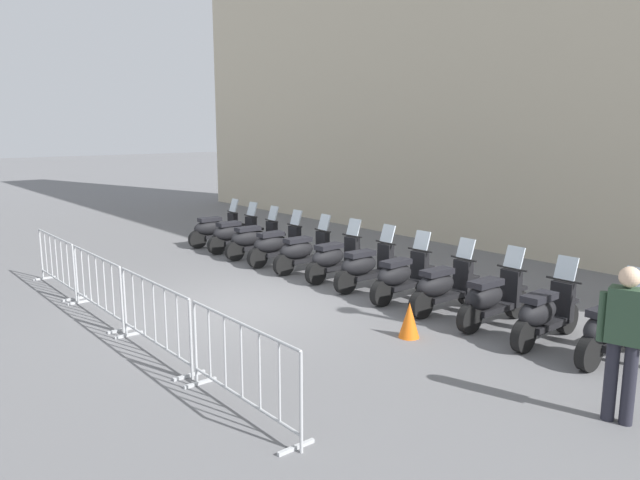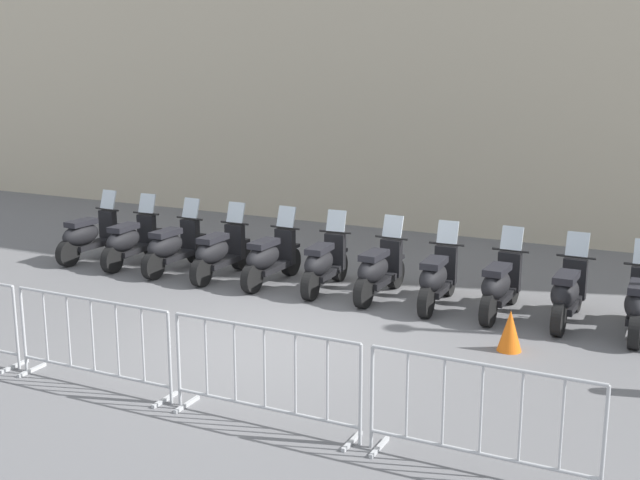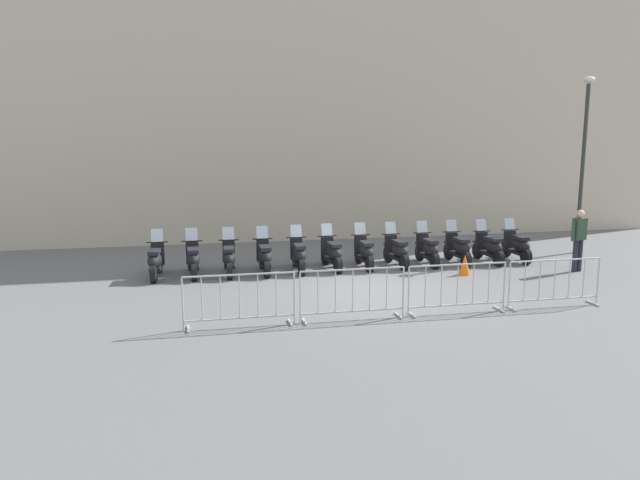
# 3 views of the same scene
# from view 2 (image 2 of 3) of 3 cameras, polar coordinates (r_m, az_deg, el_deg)

# --- Properties ---
(ground_plane) EXTENTS (120.00, 120.00, 0.00)m
(ground_plane) POSITION_cam_2_polar(r_m,az_deg,el_deg) (11.11, -3.38, -7.17)
(ground_plane) COLOR slate
(motorcycle_0) EXTENTS (0.56, 1.73, 1.24)m
(motorcycle_0) POSITION_cam_2_polar(r_m,az_deg,el_deg) (15.94, -15.64, 0.25)
(motorcycle_0) COLOR black
(motorcycle_0) RESTS_ON ground
(motorcycle_1) EXTENTS (0.56, 1.72, 1.24)m
(motorcycle_1) POSITION_cam_2_polar(r_m,az_deg,el_deg) (15.32, -12.95, -0.10)
(motorcycle_1) COLOR black
(motorcycle_1) RESTS_ON ground
(motorcycle_2) EXTENTS (0.56, 1.73, 1.24)m
(motorcycle_2) POSITION_cam_2_polar(r_m,az_deg,el_deg) (14.72, -10.13, -0.49)
(motorcycle_2) COLOR black
(motorcycle_2) RESTS_ON ground
(motorcycle_3) EXTENTS (0.56, 1.72, 1.24)m
(motorcycle_3) POSITION_cam_2_polar(r_m,az_deg,el_deg) (14.18, -6.98, -0.89)
(motorcycle_3) COLOR black
(motorcycle_3) RESTS_ON ground
(motorcycle_4) EXTENTS (0.56, 1.73, 1.24)m
(motorcycle_4) POSITION_cam_2_polar(r_m,az_deg,el_deg) (13.74, -3.51, -1.27)
(motorcycle_4) COLOR black
(motorcycle_4) RESTS_ON ground
(motorcycle_5) EXTENTS (0.56, 1.72, 1.24)m
(motorcycle_5) POSITION_cam_2_polar(r_m,az_deg,el_deg) (13.35, 0.24, -1.66)
(motorcycle_5) COLOR black
(motorcycle_5) RESTS_ON ground
(motorcycle_6) EXTENTS (0.56, 1.72, 1.24)m
(motorcycle_6) POSITION_cam_2_polar(r_m,az_deg,el_deg) (12.97, 4.03, -2.12)
(motorcycle_6) COLOR black
(motorcycle_6) RESTS_ON ground
(motorcycle_7) EXTENTS (0.56, 1.72, 1.24)m
(motorcycle_7) POSITION_cam_2_polar(r_m,az_deg,el_deg) (12.62, 8.04, -2.64)
(motorcycle_7) COLOR black
(motorcycle_7) RESTS_ON ground
(motorcycle_8) EXTENTS (0.56, 1.73, 1.24)m
(motorcycle_8) POSITION_cam_2_polar(r_m,az_deg,el_deg) (12.39, 12.27, -3.11)
(motorcycle_8) COLOR black
(motorcycle_8) RESTS_ON ground
(motorcycle_9) EXTENTS (0.56, 1.72, 1.24)m
(motorcycle_9) POSITION_cam_2_polar(r_m,az_deg,el_deg) (12.23, 16.67, -3.58)
(motorcycle_9) COLOR black
(motorcycle_9) RESTS_ON ground
(motorcycle_10) EXTENTS (0.56, 1.72, 1.24)m
(motorcycle_10) POSITION_cam_2_polar(r_m,az_deg,el_deg) (12.05, 21.14, -4.15)
(motorcycle_10) COLOR black
(motorcycle_10) RESTS_ON ground
(barrier_segment_1) EXTENTS (2.19, 0.50, 1.07)m
(barrier_segment_1) POSITION_cam_2_polar(r_m,az_deg,el_deg) (9.93, -15.37, -6.86)
(barrier_segment_1) COLOR #B2B5B7
(barrier_segment_1) RESTS_ON ground
(barrier_segment_2) EXTENTS (2.19, 0.50, 1.07)m
(barrier_segment_2) POSITION_cam_2_polar(r_m,az_deg,el_deg) (8.66, -3.84, -9.36)
(barrier_segment_2) COLOR #B2B5B7
(barrier_segment_2) RESTS_ON ground
(barrier_segment_3) EXTENTS (2.19, 0.50, 1.07)m
(barrier_segment_3) POSITION_cam_2_polar(r_m,az_deg,el_deg) (7.86, 11.02, -11.99)
(barrier_segment_3) COLOR #B2B5B7
(barrier_segment_3) RESTS_ON ground
(traffic_cone) EXTENTS (0.32, 0.32, 0.55)m
(traffic_cone) POSITION_cam_2_polar(r_m,az_deg,el_deg) (11.04, 12.95, -6.10)
(traffic_cone) COLOR orange
(traffic_cone) RESTS_ON ground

